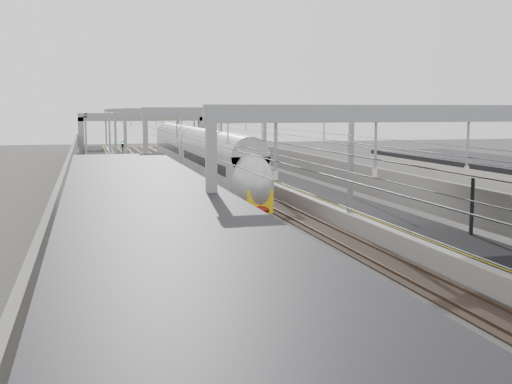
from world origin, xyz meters
TOP-DOWN VIEW (x-y plane):
  - ground at (0.00, 0.00)m, footprint 260.00×260.00m
  - platform_left at (-8.00, 45.00)m, footprint 4.00×120.00m
  - platform_right at (8.00, 45.00)m, footprint 4.00×120.00m
  - tracks at (0.00, 45.00)m, footprint 11.40×140.00m
  - overhead_line at (0.00, 51.62)m, footprint 13.00×140.00m
  - canopy_left at (-8.02, 2.99)m, footprint 4.40×30.00m
  - overbridge at (0.00, 100.00)m, footprint 22.00×2.20m
  - wall_left at (-11.20, 45.00)m, footprint 0.30×120.00m
  - wall_right at (11.20, 45.00)m, footprint 0.30×120.00m
  - train at (1.50, 49.89)m, footprint 2.84×51.75m
  - signal_green at (-5.20, 68.09)m, footprint 0.32×0.32m
  - signal_red_near at (3.20, 68.21)m, footprint 0.32×0.32m
  - signal_red_far at (5.40, 67.71)m, footprint 0.32×0.32m

SIDE VIEW (x-z plane):
  - ground at x=0.00m, z-range 0.00..0.00m
  - tracks at x=0.00m, z-range -0.05..0.15m
  - platform_left at x=-8.00m, z-range 0.00..1.00m
  - platform_right at x=8.00m, z-range 0.00..1.00m
  - wall_left at x=-11.20m, z-range 0.00..3.20m
  - wall_right at x=11.20m, z-range 0.00..3.20m
  - train at x=1.50m, z-range -0.05..4.44m
  - signal_green at x=-5.20m, z-range 0.68..4.15m
  - signal_red_near at x=3.20m, z-range 0.68..4.15m
  - signal_red_far at x=5.40m, z-range 0.68..4.15m
  - canopy_left at x=-8.02m, z-range 2.97..7.21m
  - overbridge at x=0.00m, z-range 1.86..8.76m
  - overhead_line at x=0.00m, z-range 2.84..9.44m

